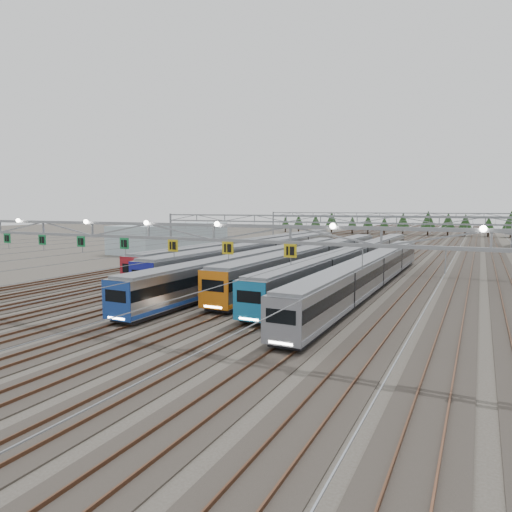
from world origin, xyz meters
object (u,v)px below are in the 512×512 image
at_px(gantry_mid, 320,225).
at_px(west_shed, 173,237).
at_px(train_a, 262,249).
at_px(train_b, 267,253).
at_px(gantry_far, 380,219).
at_px(gantry_near, 147,234).
at_px(train_c, 265,264).
at_px(train_d, 319,258).
at_px(train_e, 358,258).
at_px(train_f, 371,271).

distance_m(gantry_mid, west_shed, 40.43).
bearing_deg(train_a, gantry_mid, -14.05).
xyz_separation_m(train_b, gantry_far, (6.75, 49.80, 4.20)).
relative_size(gantry_near, gantry_mid, 1.00).
bearing_deg(gantry_near, gantry_mid, 89.93).
relative_size(train_c, gantry_far, 0.93).
distance_m(gantry_mid, gantry_far, 45.00).
bearing_deg(train_d, west_shed, 152.01).
height_order(train_a, gantry_near, gantry_near).
relative_size(train_b, west_shed, 1.89).
height_order(train_a, train_b, train_b).
height_order(gantry_mid, gantry_far, same).
relative_size(train_c, train_d, 0.95).
height_order(train_d, west_shed, west_shed).
bearing_deg(gantry_near, train_d, 85.98).
bearing_deg(west_shed, train_e, -21.68).
distance_m(train_c, gantry_mid, 15.95).
height_order(train_b, gantry_near, gantry_near).
bearing_deg(west_shed, gantry_mid, -20.10).
height_order(train_a, gantry_mid, gantry_mid).
distance_m(train_c, train_e, 14.45).
relative_size(train_c, gantry_near, 0.93).
distance_m(train_d, gantry_near, 33.12).
bearing_deg(train_c, train_e, 51.47).
bearing_deg(gantry_mid, train_c, -98.43).
height_order(train_d, gantry_near, gantry_near).
xyz_separation_m(train_f, west_shed, (-49.06, 29.94, 0.77)).
distance_m(train_e, train_f, 13.03).
xyz_separation_m(train_c, gantry_near, (2.20, -24.94, 5.06)).
height_order(gantry_mid, west_shed, gantry_mid).
bearing_deg(train_d, train_b, 163.54).
xyz_separation_m(train_c, west_shed, (-35.56, 29.02, 0.75)).
bearing_deg(train_b, train_d, -16.46).
bearing_deg(train_b, west_shed, 149.04).
bearing_deg(train_f, gantry_far, 100.43).
distance_m(train_a, train_f, 29.39).
bearing_deg(gantry_near, gantry_far, 89.97).
height_order(train_b, train_d, train_b).
bearing_deg(train_d, train_a, 142.74).
bearing_deg(train_c, gantry_mid, 81.57).
height_order(gantry_near, gantry_mid, gantry_near).
distance_m(train_f, gantry_near, 27.03).
xyz_separation_m(train_d, gantry_mid, (-2.25, 7.45, 4.24)).
bearing_deg(gantry_near, west_shed, 124.99).
xyz_separation_m(gantry_near, gantry_mid, (0.05, 40.12, -0.70)).
bearing_deg(train_a, train_e, -20.39).
xyz_separation_m(train_a, train_c, (9.00, -17.99, -0.12)).
bearing_deg(gantry_mid, train_b, -144.61).
bearing_deg(west_shed, gantry_far, 39.49).
bearing_deg(train_b, gantry_near, -79.25).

